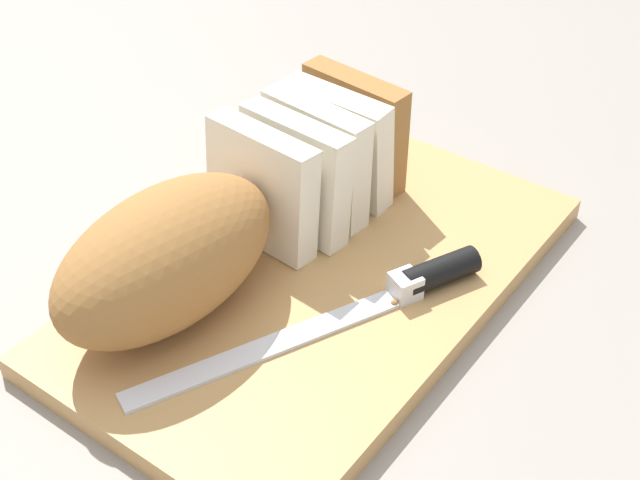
# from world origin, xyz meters

# --- Properties ---
(ground_plane) EXTENTS (3.00, 3.00, 0.00)m
(ground_plane) POSITION_xyz_m (0.00, 0.00, 0.00)
(ground_plane) COLOR gray
(cutting_board) EXTENTS (0.41, 0.25, 0.02)m
(cutting_board) POSITION_xyz_m (0.00, 0.00, 0.01)
(cutting_board) COLOR tan
(cutting_board) RESTS_ON ground_plane
(bread_loaf) EXTENTS (0.33, 0.11, 0.10)m
(bread_loaf) POSITION_xyz_m (-0.04, 0.06, 0.07)
(bread_loaf) COLOR #996633
(bread_loaf) RESTS_ON cutting_board
(bread_knife) EXTENTS (0.26, 0.13, 0.02)m
(bread_knife) POSITION_xyz_m (0.01, -0.06, 0.03)
(bread_knife) COLOR silver
(bread_knife) RESTS_ON cutting_board
(crumb_near_knife) EXTENTS (0.01, 0.01, 0.01)m
(crumb_near_knife) POSITION_xyz_m (0.00, -0.07, 0.02)
(crumb_near_knife) COLOR #996633
(crumb_near_knife) RESTS_ON cutting_board
(crumb_near_loaf) EXTENTS (0.00, 0.00, 0.00)m
(crumb_near_loaf) POSITION_xyz_m (0.02, 0.02, 0.02)
(crumb_near_loaf) COLOR #996633
(crumb_near_loaf) RESTS_ON cutting_board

